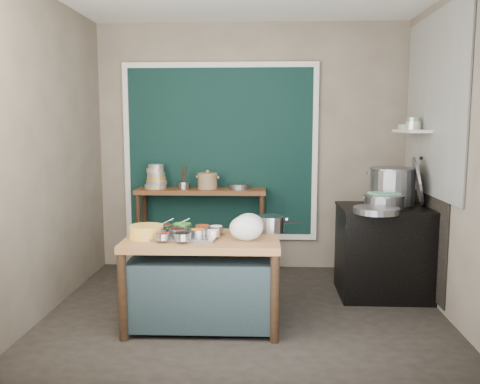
{
  "coord_description": "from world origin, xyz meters",
  "views": [
    {
      "loc": [
        0.17,
        -4.34,
        1.66
      ],
      "look_at": [
        -0.06,
        0.25,
        1.05
      ],
      "focal_mm": 38.0,
      "sensor_mm": 36.0,
      "label": 1
    }
  ],
  "objects_px": {
    "condiment_tray": "(186,236)",
    "ceramic_crock": "(208,182)",
    "back_counter": "(202,230)",
    "stove_block": "(386,253)",
    "yellow_basin": "(146,232)",
    "stock_pot": "(392,186)",
    "steamer": "(384,201)",
    "saucepan": "(270,224)",
    "utensil_cup": "(184,185)",
    "prep_table": "(203,282)"
  },
  "relations": [
    {
      "from": "stove_block",
      "to": "saucepan",
      "type": "distance_m",
      "value": 1.34
    },
    {
      "from": "yellow_basin",
      "to": "saucepan",
      "type": "distance_m",
      "value": 1.05
    },
    {
      "from": "condiment_tray",
      "to": "utensil_cup",
      "type": "height_order",
      "value": "utensil_cup"
    },
    {
      "from": "prep_table",
      "to": "saucepan",
      "type": "bearing_deg",
      "value": 23.05
    },
    {
      "from": "prep_table",
      "to": "condiment_tray",
      "type": "bearing_deg",
      "value": -173.66
    },
    {
      "from": "utensil_cup",
      "to": "ceramic_crock",
      "type": "relative_size",
      "value": 0.57
    },
    {
      "from": "saucepan",
      "to": "back_counter",
      "type": "bearing_deg",
      "value": 120.9
    },
    {
      "from": "prep_table",
      "to": "utensil_cup",
      "type": "distance_m",
      "value": 1.71
    },
    {
      "from": "steamer",
      "to": "stove_block",
      "type": "bearing_deg",
      "value": 50.33
    },
    {
      "from": "back_counter",
      "to": "ceramic_crock",
      "type": "bearing_deg",
      "value": 1.54
    },
    {
      "from": "steamer",
      "to": "stock_pot",
      "type": "bearing_deg",
      "value": 59.32
    },
    {
      "from": "prep_table",
      "to": "yellow_basin",
      "type": "xyz_separation_m",
      "value": [
        -0.45,
        -0.05,
        0.43
      ]
    },
    {
      "from": "yellow_basin",
      "to": "steamer",
      "type": "bearing_deg",
      "value": 21.92
    },
    {
      "from": "back_counter",
      "to": "yellow_basin",
      "type": "xyz_separation_m",
      "value": [
        -0.24,
        -1.63,
        0.33
      ]
    },
    {
      "from": "utensil_cup",
      "to": "stove_block",
      "type": "bearing_deg",
      "value": -18.35
    },
    {
      "from": "prep_table",
      "to": "yellow_basin",
      "type": "relative_size",
      "value": 4.52
    },
    {
      "from": "stove_block",
      "to": "condiment_tray",
      "type": "distance_m",
      "value": 2.05
    },
    {
      "from": "back_counter",
      "to": "stove_block",
      "type": "distance_m",
      "value": 2.04
    },
    {
      "from": "saucepan",
      "to": "ceramic_crock",
      "type": "height_order",
      "value": "ceramic_crock"
    },
    {
      "from": "saucepan",
      "to": "stock_pot",
      "type": "distance_m",
      "value": 1.44
    },
    {
      "from": "ceramic_crock",
      "to": "utensil_cup",
      "type": "bearing_deg",
      "value": -171.61
    },
    {
      "from": "utensil_cup",
      "to": "condiment_tray",
      "type": "bearing_deg",
      "value": -80.37
    },
    {
      "from": "stove_block",
      "to": "condiment_tray",
      "type": "bearing_deg",
      "value": -154.6
    },
    {
      "from": "back_counter",
      "to": "utensil_cup",
      "type": "height_order",
      "value": "utensil_cup"
    },
    {
      "from": "condiment_tray",
      "to": "stock_pot",
      "type": "relative_size",
      "value": 1.11
    },
    {
      "from": "yellow_basin",
      "to": "utensil_cup",
      "type": "relative_size",
      "value": 2.06
    },
    {
      "from": "condiment_tray",
      "to": "saucepan",
      "type": "height_order",
      "value": "saucepan"
    },
    {
      "from": "utensil_cup",
      "to": "saucepan",
      "type": "bearing_deg",
      "value": -53.62
    },
    {
      "from": "yellow_basin",
      "to": "steamer",
      "type": "height_order",
      "value": "steamer"
    },
    {
      "from": "back_counter",
      "to": "condiment_tray",
      "type": "bearing_deg",
      "value": -87.31
    },
    {
      "from": "stock_pot",
      "to": "stove_block",
      "type": "bearing_deg",
      "value": -116.01
    },
    {
      "from": "prep_table",
      "to": "ceramic_crock",
      "type": "distance_m",
      "value": 1.72
    },
    {
      "from": "back_counter",
      "to": "steamer",
      "type": "distance_m",
      "value": 2.06
    },
    {
      "from": "back_counter",
      "to": "yellow_basin",
      "type": "bearing_deg",
      "value": -98.4
    },
    {
      "from": "stove_block",
      "to": "steamer",
      "type": "relative_size",
      "value": 2.28
    },
    {
      "from": "condiment_tray",
      "to": "saucepan",
      "type": "bearing_deg",
      "value": 20.95
    },
    {
      "from": "condiment_tray",
      "to": "ceramic_crock",
      "type": "relative_size",
      "value": 2.19
    },
    {
      "from": "condiment_tray",
      "to": "ceramic_crock",
      "type": "distance_m",
      "value": 1.62
    },
    {
      "from": "steamer",
      "to": "saucepan",
      "type": "bearing_deg",
      "value": -153.55
    },
    {
      "from": "saucepan",
      "to": "steamer",
      "type": "xyz_separation_m",
      "value": [
        1.08,
        0.54,
        0.12
      ]
    },
    {
      "from": "yellow_basin",
      "to": "ceramic_crock",
      "type": "bearing_deg",
      "value": 79.11
    },
    {
      "from": "back_counter",
      "to": "condiment_tray",
      "type": "height_order",
      "value": "back_counter"
    },
    {
      "from": "saucepan",
      "to": "ceramic_crock",
      "type": "distance_m",
      "value": 1.52
    },
    {
      "from": "condiment_tray",
      "to": "ceramic_crock",
      "type": "bearing_deg",
      "value": 90.06
    },
    {
      "from": "condiment_tray",
      "to": "yellow_basin",
      "type": "height_order",
      "value": "yellow_basin"
    },
    {
      "from": "prep_table",
      "to": "saucepan",
      "type": "xyz_separation_m",
      "value": [
        0.56,
        0.25,
        0.44
      ]
    },
    {
      "from": "condiment_tray",
      "to": "yellow_basin",
      "type": "xyz_separation_m",
      "value": [
        -0.32,
        -0.04,
        0.04
      ]
    },
    {
      "from": "utensil_cup",
      "to": "prep_table",
      "type": "bearing_deg",
      "value": -75.6
    },
    {
      "from": "prep_table",
      "to": "saucepan",
      "type": "distance_m",
      "value": 0.76
    },
    {
      "from": "condiment_tray",
      "to": "ceramic_crock",
      "type": "xyz_separation_m",
      "value": [
        -0.0,
        1.6,
        0.27
      ]
    }
  ]
}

